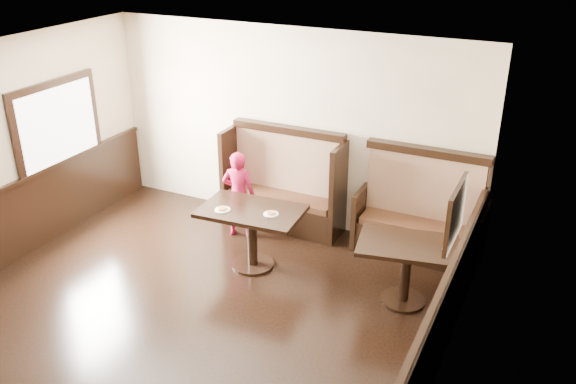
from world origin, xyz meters
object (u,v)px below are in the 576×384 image
Objects in this scene: booth_main at (284,191)px; booth_neighbor at (419,221)px; table_main at (252,223)px; table_neighbor at (407,258)px; child at (239,194)px.

booth_main and booth_neighbor have the same top height.
booth_neighbor reaches higher than table_main.
booth_main is 2.40m from table_neighbor.
child reaches higher than table_main.
child is at bearing -126.23° from booth_main.
booth_neighbor reaches higher than table_neighbor.
booth_main is 1.40× the size of child.
booth_main is 0.72m from child.
booth_neighbor is at bearing 86.62° from table_neighbor.
table_main is at bearing 116.77° from child.
table_main is at bearing 170.92° from table_neighbor.
table_main is 1.05× the size of child.
booth_main reaches higher than child.
booth_neighbor is (1.95, -0.00, -0.05)m from booth_main.
table_neighbor is 0.98× the size of child.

